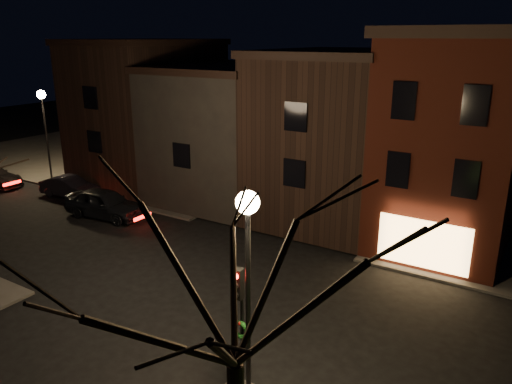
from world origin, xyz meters
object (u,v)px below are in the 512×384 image
street_lamp_near (248,244)px  street_lamp_far (43,111)px  traffic_signal (240,312)px  parked_car_b (70,187)px  bare_tree_right (233,256)px  parked_car_a (105,203)px

street_lamp_near → street_lamp_far: 28.00m
traffic_signal → parked_car_b: bearing=153.9°
bare_tree_right → street_lamp_far: bearing=151.0°
street_lamp_near → traffic_signal: 2.49m
parked_car_a → parked_car_b: bearing=67.6°
street_lamp_near → parked_car_b: bearing=153.4°
bare_tree_right → parked_car_a: 21.29m
bare_tree_right → traffic_signal: bearing=122.4°
parked_car_a → parked_car_b: (-4.91, 1.40, -0.16)m
bare_tree_right → parked_car_b: bearing=149.7°
street_lamp_far → parked_car_a: 10.81m
street_lamp_near → street_lamp_far: size_ratio=1.00×
street_lamp_far → street_lamp_near: bearing=-25.8°
street_lamp_near → parked_car_a: size_ratio=1.30×
street_lamp_far → parked_car_a: size_ratio=1.30×
street_lamp_far → parked_car_b: (4.46, -1.83, -4.49)m
traffic_signal → street_lamp_far: bearing=154.5°
street_lamp_near → traffic_signal: bearing=140.6°
street_lamp_near → bare_tree_right: (1.30, -2.50, 0.97)m
street_lamp_far → parked_car_b: 6.58m
traffic_signal → parked_car_a: traffic_signal is taller
street_lamp_near → parked_car_a: 18.71m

